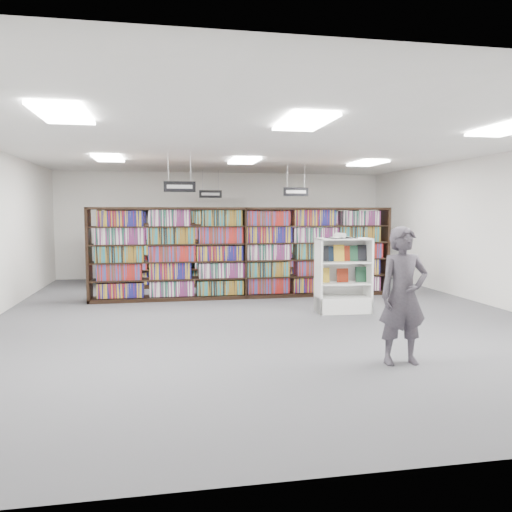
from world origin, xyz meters
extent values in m
plane|color=#48484C|center=(0.00, 0.00, 0.00)|extent=(12.00, 12.00, 0.00)
cube|color=white|center=(0.00, 0.00, 3.20)|extent=(10.00, 12.00, 0.10)
cube|color=white|center=(0.00, 6.00, 1.60)|extent=(10.00, 0.10, 3.20)
cube|color=white|center=(0.00, -6.00, 1.60)|extent=(10.00, 0.10, 3.20)
cube|color=white|center=(5.00, 0.00, 1.60)|extent=(0.10, 12.00, 3.20)
cube|color=black|center=(0.00, 2.00, 1.05)|extent=(7.00, 0.60, 2.10)
cube|color=maroon|center=(0.00, 2.00, 1.05)|extent=(6.88, 0.42, 1.98)
cube|color=black|center=(0.00, 4.00, 1.05)|extent=(7.00, 0.60, 2.10)
cube|color=maroon|center=(0.00, 4.00, 1.05)|extent=(6.88, 0.42, 1.98)
cube|color=black|center=(0.00, 5.70, 1.05)|extent=(7.00, 0.60, 2.10)
cube|color=maroon|center=(0.00, 5.70, 1.05)|extent=(6.88, 0.42, 1.98)
cylinder|color=#B2B2B7|center=(-1.73, 1.00, 2.91)|extent=(0.01, 0.01, 0.58)
cylinder|color=#B2B2B7|center=(-1.27, 1.00, 2.91)|extent=(0.01, 0.01, 0.58)
cube|color=black|center=(-1.50, 1.00, 2.51)|extent=(0.65, 0.02, 0.22)
cube|color=silver|center=(-1.50, 0.99, 2.51)|extent=(0.52, 0.00, 0.08)
cylinder|color=#B2B2B7|center=(1.27, 3.00, 2.91)|extent=(0.01, 0.01, 0.58)
cylinder|color=#B2B2B7|center=(1.73, 3.00, 2.91)|extent=(0.01, 0.01, 0.58)
cube|color=black|center=(1.50, 3.00, 2.51)|extent=(0.65, 0.02, 0.22)
cube|color=silver|center=(1.50, 2.99, 2.51)|extent=(0.52, 0.00, 0.08)
cylinder|color=#B2B2B7|center=(-0.73, 5.00, 2.91)|extent=(0.01, 0.01, 0.58)
cylinder|color=#B2B2B7|center=(-0.27, 5.00, 2.91)|extent=(0.01, 0.01, 0.58)
cube|color=black|center=(-0.50, 5.00, 2.51)|extent=(0.65, 0.02, 0.22)
cube|color=silver|center=(-0.50, 4.99, 2.51)|extent=(0.52, 0.00, 0.08)
cube|color=white|center=(-3.00, -3.00, 3.16)|extent=(0.60, 1.20, 0.04)
cube|color=white|center=(0.00, -3.00, 3.16)|extent=(0.60, 1.20, 0.04)
cube|color=white|center=(3.00, -3.00, 3.16)|extent=(0.60, 1.20, 0.04)
cube|color=white|center=(-3.00, 2.00, 3.16)|extent=(0.60, 1.20, 0.04)
cube|color=white|center=(0.00, 2.00, 3.16)|extent=(0.60, 1.20, 0.04)
cube|color=white|center=(3.00, 2.00, 3.16)|extent=(0.60, 1.20, 0.04)
cube|color=white|center=(1.65, -0.10, 0.16)|extent=(1.08, 0.58, 0.32)
cube|color=white|center=(1.14, -0.07, 0.74)|extent=(0.07, 0.53, 1.48)
cube|color=white|center=(2.16, -0.12, 0.74)|extent=(0.07, 0.53, 1.48)
cube|color=white|center=(1.66, 0.15, 0.74)|extent=(1.06, 0.08, 1.48)
cube|color=white|center=(1.65, -0.10, 1.46)|extent=(1.08, 0.58, 0.03)
cube|color=white|center=(1.65, -0.10, 0.58)|extent=(1.00, 0.54, 0.02)
cube|color=white|center=(1.65, -0.10, 1.00)|extent=(1.00, 0.54, 0.02)
cube|color=black|center=(1.25, -0.03, 1.17)|extent=(0.21, 0.08, 0.32)
cube|color=black|center=(1.41, -0.03, 1.17)|extent=(0.21, 0.08, 0.32)
cube|color=yellow|center=(1.57, -0.04, 1.17)|extent=(0.21, 0.08, 0.32)
cube|color=maroon|center=(1.74, -0.05, 1.17)|extent=(0.21, 0.08, 0.32)
cube|color=#1B462D|center=(1.90, -0.06, 1.17)|extent=(0.21, 0.08, 0.32)
cube|color=black|center=(2.06, -0.07, 1.17)|extent=(0.21, 0.08, 0.32)
cube|color=yellow|center=(1.27, -0.03, 0.74)|extent=(0.24, 0.07, 0.30)
cube|color=maroon|center=(1.66, -0.05, 0.74)|extent=(0.24, 0.07, 0.30)
cube|color=#1B462D|center=(2.04, -0.06, 0.74)|extent=(0.24, 0.07, 0.30)
cube|color=black|center=(1.58, -0.13, 1.49)|extent=(0.62, 0.43, 0.01)
cube|color=white|center=(1.45, -0.13, 1.50)|extent=(0.30, 0.34, 0.05)
cube|color=white|center=(1.72, -0.13, 1.50)|extent=(0.30, 0.34, 0.07)
cylinder|color=white|center=(1.56, -0.13, 1.54)|extent=(0.16, 0.30, 0.10)
imported|color=#48424B|center=(1.23, -3.46, 0.90)|extent=(0.66, 0.44, 1.80)
camera|label=1|loc=(-1.82, -9.42, 1.98)|focal=35.00mm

